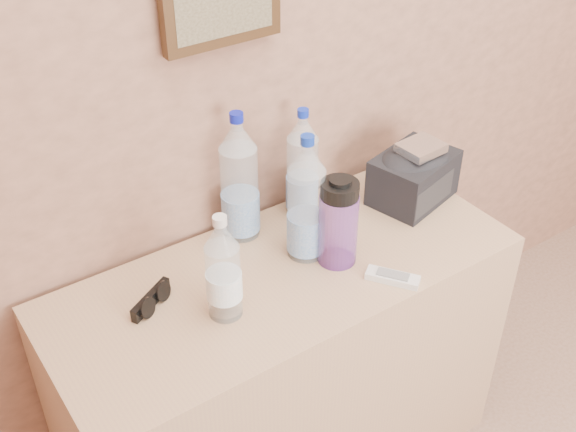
# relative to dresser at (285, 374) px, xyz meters

# --- Properties ---
(dresser) EXTENTS (1.21, 0.51, 0.76)m
(dresser) POSITION_rel_dresser_xyz_m (0.00, 0.00, 0.00)
(dresser) COLOR #A68255
(dresser) RESTS_ON ground
(pet_large_b) EXTENTS (0.10, 0.10, 0.36)m
(pet_large_b) POSITION_rel_dresser_xyz_m (-0.00, 0.20, 0.54)
(pet_large_b) COLOR silver
(pet_large_b) RESTS_ON dresser
(pet_large_c) EXTENTS (0.09, 0.09, 0.32)m
(pet_large_c) POSITION_rel_dresser_xyz_m (0.19, 0.19, 0.52)
(pet_large_c) COLOR white
(pet_large_c) RESTS_ON dresser
(pet_large_d) EXTENTS (0.09, 0.09, 0.35)m
(pet_large_d) POSITION_rel_dresser_xyz_m (0.09, 0.03, 0.53)
(pet_large_d) COLOR silver
(pet_large_d) RESTS_ON dresser
(pet_small) EXTENTS (0.08, 0.08, 0.28)m
(pet_small) POSITION_rel_dresser_xyz_m (-0.20, -0.05, 0.50)
(pet_small) COLOR white
(pet_small) RESTS_ON dresser
(nalgene_bottle) EXTENTS (0.10, 0.10, 0.24)m
(nalgene_bottle) POSITION_rel_dresser_xyz_m (0.14, -0.04, 0.50)
(nalgene_bottle) COLOR purple
(nalgene_bottle) RESTS_ON dresser
(sunglasses) EXTENTS (0.14, 0.11, 0.04)m
(sunglasses) POSITION_rel_dresser_xyz_m (-0.33, 0.07, 0.40)
(sunglasses) COLOR black
(sunglasses) RESTS_ON dresser
(ac_remote) EXTENTS (0.11, 0.13, 0.02)m
(ac_remote) POSITION_rel_dresser_xyz_m (0.20, -0.18, 0.39)
(ac_remote) COLOR silver
(ac_remote) RESTS_ON dresser
(toiletry_bag) EXTENTS (0.27, 0.22, 0.16)m
(toiletry_bag) POSITION_rel_dresser_xyz_m (0.49, 0.06, 0.46)
(toiletry_bag) COLOR black
(toiletry_bag) RESTS_ON dresser
(foil_packet) EXTENTS (0.12, 0.10, 0.02)m
(foil_packet) POSITION_rel_dresser_xyz_m (0.49, 0.05, 0.55)
(foil_packet) COLOR silver
(foil_packet) RESTS_ON toiletry_bag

